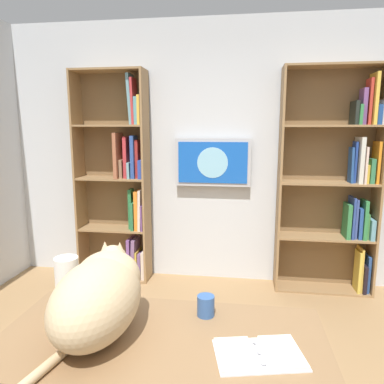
{
  "coord_description": "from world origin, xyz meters",
  "views": [
    {
      "loc": [
        -0.27,
        1.54,
        1.61
      ],
      "look_at": [
        0.12,
        -1.17,
        1.13
      ],
      "focal_mm": 33.67,
      "sensor_mm": 36.0,
      "label": 1
    }
  ],
  "objects_px": {
    "open_binder": "(259,354)",
    "wall_mounted_tv": "(213,162)",
    "cat": "(100,294)",
    "paper_towel_roll": "(68,284)",
    "coffee_mug": "(206,306)",
    "bookshelf_left": "(339,184)",
    "desk": "(160,367)",
    "bookshelf_right": "(122,183)"
  },
  "relations": [
    {
      "from": "bookshelf_right",
      "to": "cat",
      "type": "relative_size",
      "value": 3.12
    },
    {
      "from": "wall_mounted_tv",
      "to": "coffee_mug",
      "type": "relative_size",
      "value": 8.09
    },
    {
      "from": "desk",
      "to": "coffee_mug",
      "type": "distance_m",
      "value": 0.33
    },
    {
      "from": "cat",
      "to": "wall_mounted_tv",
      "type": "bearing_deg",
      "value": -96.46
    },
    {
      "from": "paper_towel_roll",
      "to": "cat",
      "type": "bearing_deg",
      "value": 144.81
    },
    {
      "from": "desk",
      "to": "open_binder",
      "type": "relative_size",
      "value": 3.69
    },
    {
      "from": "coffee_mug",
      "to": "wall_mounted_tv",
      "type": "bearing_deg",
      "value": -85.86
    },
    {
      "from": "wall_mounted_tv",
      "to": "cat",
      "type": "height_order",
      "value": "wall_mounted_tv"
    },
    {
      "from": "desk",
      "to": "coffee_mug",
      "type": "xyz_separation_m",
      "value": [
        -0.17,
        -0.23,
        0.16
      ]
    },
    {
      "from": "bookshelf_left",
      "to": "coffee_mug",
      "type": "distance_m",
      "value": 2.36
    },
    {
      "from": "cat",
      "to": "paper_towel_roll",
      "type": "height_order",
      "value": "cat"
    },
    {
      "from": "bookshelf_left",
      "to": "wall_mounted_tv",
      "type": "relative_size",
      "value": 2.82
    },
    {
      "from": "bookshelf_left",
      "to": "paper_towel_roll",
      "type": "xyz_separation_m",
      "value": [
        1.73,
        2.11,
        -0.19
      ]
    },
    {
      "from": "open_binder",
      "to": "paper_towel_roll",
      "type": "bearing_deg",
      "value": -14.78
    },
    {
      "from": "bookshelf_left",
      "to": "coffee_mug",
      "type": "relative_size",
      "value": 22.79
    },
    {
      "from": "paper_towel_roll",
      "to": "desk",
      "type": "bearing_deg",
      "value": 158.31
    },
    {
      "from": "desk",
      "to": "open_binder",
      "type": "xyz_separation_m",
      "value": [
        -0.4,
        0.04,
        0.13
      ]
    },
    {
      "from": "cat",
      "to": "paper_towel_roll",
      "type": "bearing_deg",
      "value": -35.19
    },
    {
      "from": "paper_towel_roll",
      "to": "coffee_mug",
      "type": "height_order",
      "value": "paper_towel_roll"
    },
    {
      "from": "bookshelf_left",
      "to": "open_binder",
      "type": "relative_size",
      "value": 5.91
    },
    {
      "from": "open_binder",
      "to": "cat",
      "type": "bearing_deg",
      "value": -6.2
    },
    {
      "from": "bookshelf_left",
      "to": "cat",
      "type": "bearing_deg",
      "value": 56.54
    },
    {
      "from": "bookshelf_left",
      "to": "desk",
      "type": "xyz_separation_m",
      "value": [
        1.25,
        2.31,
        -0.44
      ]
    },
    {
      "from": "wall_mounted_tv",
      "to": "desk",
      "type": "xyz_separation_m",
      "value": [
        0.01,
        2.39,
        -0.62
      ]
    },
    {
      "from": "wall_mounted_tv",
      "to": "desk",
      "type": "bearing_deg",
      "value": 89.78
    },
    {
      "from": "coffee_mug",
      "to": "cat",
      "type": "bearing_deg",
      "value": 25.15
    },
    {
      "from": "desk",
      "to": "open_binder",
      "type": "bearing_deg",
      "value": 174.33
    },
    {
      "from": "desk",
      "to": "bookshelf_right",
      "type": "bearing_deg",
      "value": -67.73
    },
    {
      "from": "bookshelf_left",
      "to": "cat",
      "type": "distance_m",
      "value": 2.73
    },
    {
      "from": "cat",
      "to": "coffee_mug",
      "type": "bearing_deg",
      "value": -154.85
    },
    {
      "from": "cat",
      "to": "paper_towel_roll",
      "type": "relative_size",
      "value": 2.71
    },
    {
      "from": "paper_towel_roll",
      "to": "coffee_mug",
      "type": "xyz_separation_m",
      "value": [
        -0.65,
        -0.04,
        -0.08
      ]
    },
    {
      "from": "desk",
      "to": "open_binder",
      "type": "distance_m",
      "value": 0.42
    },
    {
      "from": "open_binder",
      "to": "wall_mounted_tv",
      "type": "bearing_deg",
      "value": -80.91
    },
    {
      "from": "bookshelf_left",
      "to": "cat",
      "type": "height_order",
      "value": "bookshelf_left"
    },
    {
      "from": "bookshelf_right",
      "to": "cat",
      "type": "xyz_separation_m",
      "value": [
        -0.69,
        2.27,
        -0.11
      ]
    },
    {
      "from": "bookshelf_right",
      "to": "desk",
      "type": "height_order",
      "value": "bookshelf_right"
    },
    {
      "from": "desk",
      "to": "paper_towel_roll",
      "type": "relative_size",
      "value": 5.27
    },
    {
      "from": "cat",
      "to": "paper_towel_roll",
      "type": "distance_m",
      "value": 0.29
    },
    {
      "from": "bookshelf_right",
      "to": "desk",
      "type": "relative_size",
      "value": 1.61
    },
    {
      "from": "bookshelf_right",
      "to": "paper_towel_roll",
      "type": "xyz_separation_m",
      "value": [
        -0.46,
        2.11,
        -0.15
      ]
    },
    {
      "from": "paper_towel_roll",
      "to": "coffee_mug",
      "type": "bearing_deg",
      "value": -176.83
    }
  ]
}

